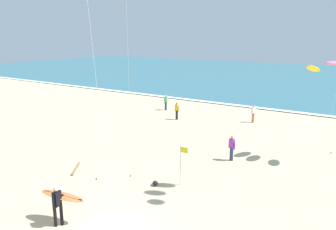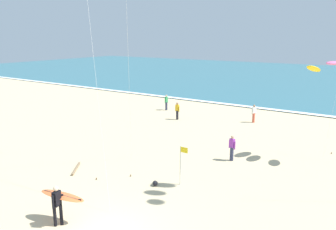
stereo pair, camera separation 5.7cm
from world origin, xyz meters
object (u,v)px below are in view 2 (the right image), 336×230
surfer_lead (60,200)px  bystander_white_top (254,113)px  kite_arc_rose_mid (333,68)px  driftwood_log (76,169)px  lifeguard_flag (181,161)px  bystander_yellow_top (177,111)px  beach_ball (155,183)px  bystander_purple_top (232,148)px  bystander_green_top (166,102)px

surfer_lead → bystander_white_top: bearing=87.6°
kite_arc_rose_mid → bystander_white_top: (-6.73, 6.65, -4.83)m
kite_arc_rose_mid → driftwood_log: size_ratio=3.43×
lifeguard_flag → driftwood_log: 6.34m
bystander_yellow_top → beach_ball: bearing=-62.4°
bystander_yellow_top → driftwood_log: bearing=-83.7°
bystander_purple_top → driftwood_log: (-6.77, -6.27, -0.75)m
bystander_green_top → bystander_yellow_top: (3.03, -2.73, 0.00)m
bystander_purple_top → bystander_yellow_top: 10.68m
lifeguard_flag → beach_ball: bearing=-139.8°
kite_arc_rose_mid → lifeguard_flag: kite_arc_rose_mid is taller
bystander_green_top → driftwood_log: (4.47, -15.83, -0.75)m
bystander_green_top → lifeguard_flag: lifeguard_flag is taller
lifeguard_flag → bystander_green_top: bearing=126.4°
surfer_lead → bystander_green_top: (-8.32, 19.96, -0.23)m
bystander_yellow_top → bystander_white_top: size_ratio=1.00×
driftwood_log → bystander_white_top: bearing=73.6°
bystander_purple_top → beach_ball: bystander_purple_top is taller
bystander_green_top → driftwood_log: bystander_green_top is taller
bystander_purple_top → beach_ball: (-1.79, -5.48, -0.67)m
surfer_lead → bystander_purple_top: bearing=74.3°
kite_arc_rose_mid → lifeguard_flag: bearing=-125.5°
bystander_purple_top → beach_ball: 5.80m
kite_arc_rose_mid → bystander_purple_top: bearing=-147.2°
surfer_lead → bystander_purple_top: 10.81m
bystander_green_top → bystander_white_top: (9.16, 0.09, 0.00)m
beach_ball → lifeguard_flag: bearing=40.2°
bystander_yellow_top → driftwood_log: (1.44, -13.11, -0.75)m
kite_arc_rose_mid → bystander_white_top: 10.63m
surfer_lead → lifeguard_flag: lifeguard_flag is taller
beach_ball → bystander_green_top: bearing=122.2°
bystander_green_top → bystander_yellow_top: size_ratio=1.00×
bystander_purple_top → bystander_white_top: bearing=102.2°
surfer_lead → beach_ball: size_ratio=7.37×
bystander_white_top → driftwood_log: size_ratio=0.91×
bystander_white_top → beach_ball: bystander_white_top is taller
surfer_lead → beach_ball: bearing=76.9°
driftwood_log → bystander_purple_top: bearing=42.8°
kite_arc_rose_mid → driftwood_log: (-11.42, -9.27, -5.58)m
bystander_white_top → driftwood_log: bystander_white_top is taller
lifeguard_flag → beach_ball: lifeguard_flag is taller
bystander_purple_top → bystander_white_top: (-2.09, 9.65, 0.00)m
surfer_lead → lifeguard_flag: (2.16, 5.78, 0.22)m
bystander_white_top → beach_ball: (0.30, -15.12, -0.67)m
beach_ball → driftwood_log: 5.05m
bystander_purple_top → driftwood_log: bearing=-137.2°
lifeguard_flag → driftwood_log: size_ratio=1.20×
kite_arc_rose_mid → surfer_lead: bearing=-119.5°
kite_arc_rose_mid → bystander_white_top: bearing=135.3°
surfer_lead → kite_arc_rose_mid: size_ratio=0.34×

